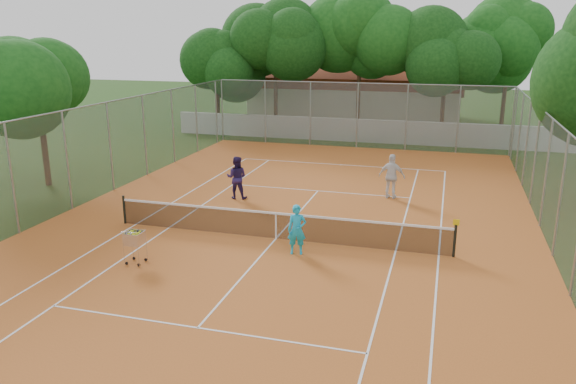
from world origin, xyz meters
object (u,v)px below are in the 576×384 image
(clubhouse, at_px, (357,93))
(player_far_right, at_px, (392,176))
(player_near, at_px, (297,230))
(player_far_left, at_px, (237,177))
(ball_hopper, at_px, (135,246))
(tennis_net, at_px, (276,225))

(clubhouse, xyz_separation_m, player_far_right, (5.30, -22.84, -1.21))
(clubhouse, distance_m, player_near, 30.30)
(player_far_left, distance_m, player_far_right, 6.66)
(ball_hopper, bearing_deg, clubhouse, 106.51)
(clubhouse, xyz_separation_m, player_near, (3.05, -30.11, -1.36))
(player_near, xyz_separation_m, player_far_left, (-4.15, 5.42, 0.11))
(player_far_left, relative_size, player_far_right, 0.95)
(player_near, relative_size, player_far_right, 0.84)
(tennis_net, height_order, player_far_right, player_far_right)
(tennis_net, bearing_deg, player_near, -46.67)
(clubhouse, height_order, player_far_right, clubhouse)
(ball_hopper, bearing_deg, player_far_left, 106.03)
(clubhouse, bearing_deg, player_far_left, -92.56)
(clubhouse, distance_m, ball_hopper, 32.36)
(player_near, distance_m, ball_hopper, 5.07)
(player_far_left, height_order, player_far_right, player_far_right)
(tennis_net, height_order, clubhouse, clubhouse)
(player_far_right, bearing_deg, clubhouse, -69.81)
(tennis_net, height_order, ball_hopper, ball_hopper)
(player_near, bearing_deg, ball_hopper, -167.27)
(player_far_left, xyz_separation_m, ball_hopper, (-0.42, -7.59, -0.36))
(player_far_left, bearing_deg, player_near, 121.01)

